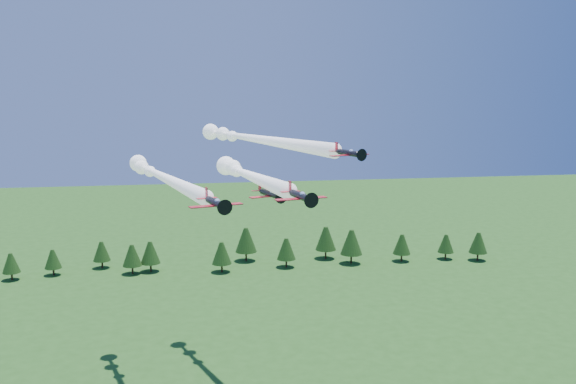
{
  "coord_description": "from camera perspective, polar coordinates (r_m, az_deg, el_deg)",
  "views": [
    {
      "loc": [
        -14.59,
        -95.95,
        58.9
      ],
      "look_at": [
        0.97,
        0.0,
        42.95
      ],
      "focal_mm": 40.0,
      "sensor_mm": 36.0,
      "label": 1
    }
  ],
  "objects": [
    {
      "name": "plane_left",
      "position": [
        125.44,
        -11.21,
        1.41
      ],
      "size": [
        20.51,
        56.35,
        3.7
      ],
      "rotation": [
        0.0,
        0.0,
        0.28
      ],
      "color": "black",
      "rests_on": "ground"
    },
    {
      "name": "plane_lead",
      "position": [
        113.62,
        -3.65,
        1.56
      ],
      "size": [
        13.95,
        42.66,
        3.7
      ],
      "rotation": [
        0.0,
        0.0,
        0.22
      ],
      "color": "black",
      "rests_on": "ground"
    },
    {
      "name": "plane_slot",
      "position": [
        103.94,
        -1.62,
        -0.16
      ],
      "size": [
        7.38,
        8.25,
        2.61
      ],
      "rotation": [
        0.0,
        0.0,
        0.34
      ],
      "color": "black",
      "rests_on": "ground"
    },
    {
      "name": "treeline",
      "position": [
        213.14,
        -4.87,
        -4.93
      ],
      "size": [
        172.9,
        19.08,
        11.89
      ],
      "color": "#382314",
      "rests_on": "ground"
    },
    {
      "name": "plane_right",
      "position": [
        130.41,
        -3.07,
        4.78
      ],
      "size": [
        24.6,
        56.9,
        3.7
      ],
      "rotation": [
        0.0,
        0.0,
        0.36
      ],
      "color": "black",
      "rests_on": "ground"
    }
  ]
}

